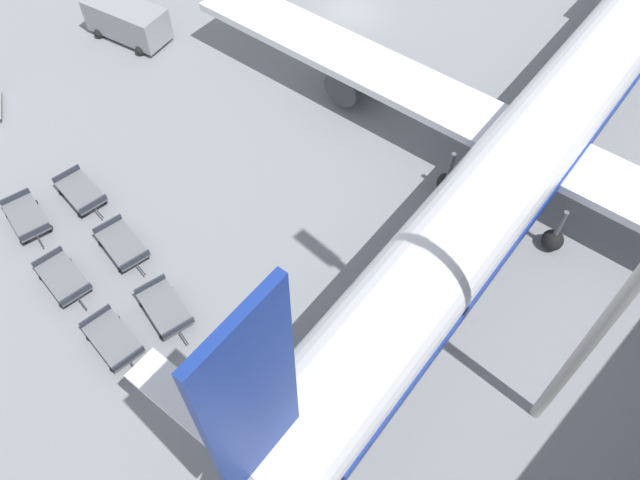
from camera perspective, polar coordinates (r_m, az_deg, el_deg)
The scene contains 10 objects.
ground_plane at distance 43.26m, azimuth 2.74°, elevation 20.17°, with size 500.00×500.00×0.00m, color gray.
airplane at distance 31.94m, azimuth 20.27°, elevation 9.93°, with size 41.31×47.75×13.63m.
service_van at distance 42.00m, azimuth -17.24°, elevation 18.66°, with size 5.48×3.41×2.20m.
baggage_dolly_row_near_col_a at distance 33.13m, azimuth -25.23°, elevation 1.84°, with size 3.52×1.91×0.92m.
baggage_dolly_row_near_col_b at distance 30.26m, azimuth -22.41°, elevation -3.29°, with size 3.48×1.74×0.92m.
baggage_dolly_row_near_col_c at distance 27.86m, azimuth -18.37°, elevation -8.68°, with size 3.48×1.72×0.92m.
baggage_dolly_row_mid_a_col_a at distance 33.17m, azimuth -21.00°, elevation 4.07°, with size 3.48×1.73×0.92m.
baggage_dolly_row_mid_a_col_b at distance 30.43m, azimuth -17.60°, elevation -0.47°, with size 3.50×1.82×0.92m.
baggage_dolly_row_mid_a_col_c at distance 28.00m, azimuth -13.97°, elevation -6.14°, with size 3.52×1.92×0.92m.
stand_guidance_stripe at distance 28.41m, azimuth 7.25°, elevation -4.66°, with size 2.81×22.45×0.01m.
Camera 1 is at (23.70, -26.99, 24.11)m, focal length 35.00 mm.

